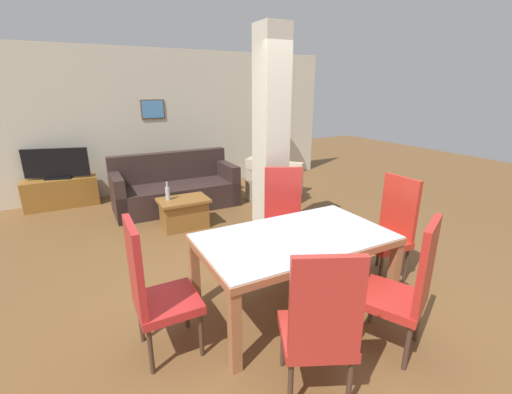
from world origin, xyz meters
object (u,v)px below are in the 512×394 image
object	(u,v)px
dining_chair_near_right	(406,286)
tv_stand	(62,193)
floor_lamp	(278,117)
dining_chair_head_left	(154,288)
coffee_table	(184,213)
armchair	(273,183)
standing_person	(273,152)
dining_chair_head_right	(390,227)
bottle	(168,193)
sofa	(176,190)
dining_table	(295,250)
dining_chair_far_right	(283,214)
tv_screen	(56,164)
dining_chair_near_left	(320,325)

from	to	relation	value
dining_chair_near_right	tv_stand	xyz separation A→B (m)	(-2.37, 5.16, -0.32)
tv_stand	floor_lamp	size ratio (longest dim) A/B	0.70
dining_chair_head_left	floor_lamp	bearing A→B (deg)	138.90
dining_chair_near_right	coffee_table	world-z (taller)	dining_chair_near_right
armchair	standing_person	distance (m)	1.08
dining_chair_head_right	bottle	world-z (taller)	dining_chair_head_right
standing_person	sofa	bearing A→B (deg)	54.87
floor_lamp	bottle	bearing A→B (deg)	-149.53
dining_table	bottle	size ratio (longest dim) A/B	6.33
dining_chair_head_right	sofa	distance (m)	3.66
dining_chair_far_right	tv_stand	size ratio (longest dim) A/B	0.97
dining_chair_near_right	armchair	bearing A→B (deg)	46.86
dining_chair_head_left	tv_screen	xyz separation A→B (m)	(-0.68, 4.30, 0.18)
dining_table	standing_person	world-z (taller)	standing_person
dining_table	dining_chair_near_right	bearing A→B (deg)	-63.57
dining_table	standing_person	xyz separation A→B (m)	(1.19, 2.38, 0.42)
dining_chair_near_left	floor_lamp	distance (m)	5.86
dining_chair_near_right	sofa	world-z (taller)	dining_chair_near_right
dining_chair_far_right	dining_chair_near_left	bearing A→B (deg)	90.68
bottle	tv_stand	bearing A→B (deg)	127.22
dining_table	dining_chair_near_left	size ratio (longest dim) A/B	1.53
coffee_table	tv_screen	bearing A→B (deg)	130.02
dining_chair_far_right	dining_chair_head_right	distance (m)	1.17
sofa	bottle	world-z (taller)	sofa
dining_chair_near_left	sofa	size ratio (longest dim) A/B	0.55
dining_chair_head_left	dining_chair_near_left	bearing A→B (deg)	42.49
bottle	dining_chair_head_right	bearing A→B (deg)	-54.33
dining_table	standing_person	bearing A→B (deg)	63.45
dining_chair_head_left	tv_screen	size ratio (longest dim) A/B	1.12
dining_table	dining_chair_head_right	size ratio (longest dim) A/B	1.53
dining_chair_near_left	sofa	distance (m)	4.29
dining_chair_near_right	dining_chair_head_right	size ratio (longest dim) A/B	1.00
standing_person	dining_chair_head_left	bearing A→B (deg)	134.57
dining_chair_far_right	dining_chair_head_left	bearing A→B (deg)	53.45
tv_stand	dining_chair_near_left	bearing A→B (deg)	-73.78
armchair	dining_chair_near_left	bearing A→B (deg)	22.29
dining_chair_near_left	sofa	world-z (taller)	dining_chair_near_left
dining_chair_far_right	coffee_table	bearing A→B (deg)	-37.05
dining_chair_head_right	floor_lamp	bearing A→B (deg)	-15.46
tv_screen	floor_lamp	xyz separation A→B (m)	(4.32, -0.14, 0.62)
dining_chair_head_right	standing_person	world-z (taller)	standing_person
dining_chair_head_left	coffee_table	size ratio (longest dim) A/B	1.56
tv_screen	dining_chair_near_right	bearing A→B (deg)	129.60
floor_lamp	standing_person	distance (m)	2.18
armchair	dining_chair_head_right	bearing A→B (deg)	42.37
sofa	tv_screen	world-z (taller)	tv_screen
dining_chair_head_left	standing_person	bearing A→B (deg)	134.16
dining_table	dining_chair_near_right	distance (m)	0.96
dining_table	dining_chair_far_right	world-z (taller)	dining_chair_far_right
sofa	bottle	xyz separation A→B (m)	(-0.35, -0.91, 0.24)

